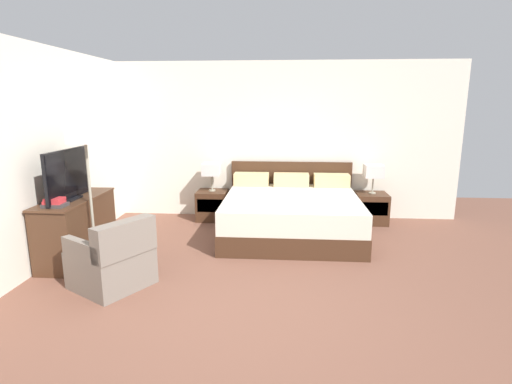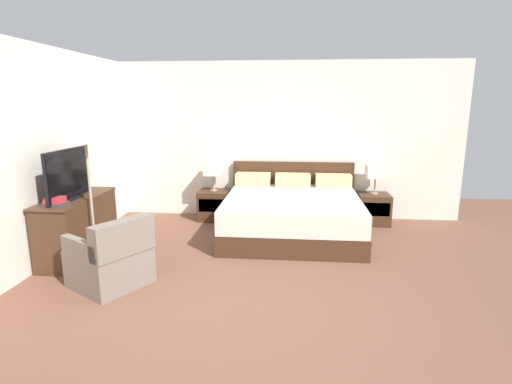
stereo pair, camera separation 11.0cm
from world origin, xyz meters
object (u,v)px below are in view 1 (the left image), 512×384
object	(u,v)px
floor_lamp	(85,142)
nightstand_right	(371,208)
book_small_top	(55,199)
book_red_cover	(55,205)
nightstand_left	(213,205)
armchair_by_window	(113,261)
table_lamp_right	(374,171)
bed	(291,214)
book_blue_cover	(54,202)
tv	(68,175)
dresser	(77,227)
table_lamp_left	(212,169)

from	to	relation	value
floor_lamp	nightstand_right	bearing A→B (deg)	29.03
book_small_top	book_red_cover	bearing A→B (deg)	0.00
floor_lamp	nightstand_left	bearing A→B (deg)	62.64
nightstand_left	armchair_by_window	distance (m)	2.64
armchair_by_window	table_lamp_right	bearing A→B (deg)	38.89
bed	nightstand_left	world-z (taller)	bed
book_small_top	armchair_by_window	bearing A→B (deg)	-22.62
book_blue_cover	floor_lamp	xyz separation A→B (m)	(0.31, 0.22, 0.65)
nightstand_right	table_lamp_right	xyz separation A→B (m)	(-0.00, 0.00, 0.61)
tv	book_small_top	bearing A→B (deg)	-87.58
dresser	book_small_top	xyz separation A→B (m)	(0.02, -0.43, 0.46)
bed	table_lamp_right	world-z (taller)	same
nightstand_left	nightstand_right	xyz separation A→B (m)	(2.61, 0.00, 0.00)
nightstand_right	armchair_by_window	world-z (taller)	armchair_by_window
dresser	tv	world-z (taller)	tv
nightstand_left	book_red_cover	size ratio (longest dim) A/B	2.06
nightstand_left	book_blue_cover	distance (m)	2.70
bed	book_blue_cover	xyz separation A→B (m)	(-2.66, -1.57, 0.52)
table_lamp_right	tv	world-z (taller)	tv
nightstand_right	floor_lamp	xyz separation A→B (m)	(-3.66, -2.03, 1.24)
dresser	armchair_by_window	size ratio (longest dim) A/B	1.34
bed	dresser	size ratio (longest dim) A/B	1.59
table_lamp_right	armchair_by_window	distance (m)	4.14
table_lamp_left	book_red_cover	xyz separation A→B (m)	(-1.35, -2.26, -0.05)
nightstand_right	book_blue_cover	world-z (taller)	book_blue_cover
book_blue_cover	armchair_by_window	distance (m)	1.00
book_blue_cover	bed	bearing A→B (deg)	30.57
bed	book_small_top	size ratio (longest dim) A/B	11.09
bed	table_lamp_left	xyz separation A→B (m)	(-1.30, 0.68, 0.53)
nightstand_right	bed	bearing A→B (deg)	-152.39
book_blue_cover	floor_lamp	distance (m)	0.76
nightstand_right	book_red_cover	distance (m)	4.59
dresser	table_lamp_right	bearing A→B (deg)	24.65
nightstand_left	dresser	bearing A→B (deg)	-126.89
nightstand_left	nightstand_right	world-z (taller)	same
nightstand_left	tv	xyz separation A→B (m)	(-1.37, -1.91, 0.83)
bed	book_small_top	xyz separation A→B (m)	(-2.66, -1.57, 0.55)
nightstand_left	dresser	distance (m)	2.29
nightstand_right	armchair_by_window	bearing A→B (deg)	-141.13
nightstand_left	dresser	world-z (taller)	dresser
nightstand_left	table_lamp_left	size ratio (longest dim) A/B	1.05
armchair_by_window	table_lamp_left	bearing A→B (deg)	77.19
table_lamp_right	dresser	bearing A→B (deg)	-155.35
book_blue_cover	floor_lamp	size ratio (longest dim) A/B	0.11
table_lamp_left	nightstand_left	bearing A→B (deg)	-90.00
nightstand_left	floor_lamp	world-z (taller)	floor_lamp
book_small_top	floor_lamp	size ratio (longest dim) A/B	0.10
nightstand_right	book_blue_cover	distance (m)	4.60
nightstand_left	table_lamp_right	bearing A→B (deg)	0.03
nightstand_left	dresser	xyz separation A→B (m)	(-1.37, -1.82, 0.16)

